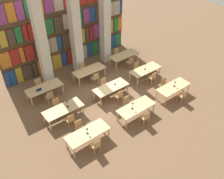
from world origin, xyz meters
name	(u,v)px	position (x,y,z in m)	size (l,w,h in m)	color
ground_plane	(110,96)	(0.00, 0.00, 0.00)	(40.00, 40.00, 0.00)	brown
bookshelf_bank	(67,30)	(0.02, 4.88, 2.65)	(9.78, 0.35, 5.50)	brown
pillar_left	(42,42)	(-2.38, 3.66, 3.00)	(0.59, 0.59, 6.00)	beige
pillar_center	(76,32)	(0.00, 3.66, 3.00)	(0.59, 0.59, 6.00)	beige
pillar_right	(105,23)	(2.38, 3.66, 3.00)	(0.59, 0.59, 6.00)	beige
reading_table_0	(88,134)	(-3.13, -2.32, 0.66)	(2.23, 0.92, 0.73)	tan
chair_0	(96,145)	(-3.15, -3.06, 0.49)	(0.42, 0.40, 0.90)	tan
chair_1	(80,127)	(-3.15, -1.58, 0.49)	(0.42, 0.40, 0.90)	tan
desk_lamp_0	(87,130)	(-3.16, -2.37, 0.99)	(0.14, 0.14, 0.39)	#232328
reading_table_1	(136,108)	(0.06, -2.37, 0.66)	(2.23, 0.92, 0.73)	tan
chair_2	(145,117)	(0.07, -3.11, 0.49)	(0.42, 0.40, 0.90)	tan
chair_3	(128,103)	(0.07, -1.63, 0.49)	(0.42, 0.40, 0.90)	tan
desk_lamp_1	(133,105)	(-0.21, -2.35, 1.03)	(0.14, 0.14, 0.45)	#232328
reading_table_2	(173,87)	(3.12, -2.38, 0.66)	(2.23, 0.92, 0.73)	tan
chair_4	(183,95)	(3.16, -3.12, 0.49)	(0.42, 0.40, 0.90)	tan
chair_5	(164,84)	(3.16, -1.64, 0.49)	(0.42, 0.40, 0.90)	tan
desk_lamp_2	(175,83)	(3.19, -2.40, 0.99)	(0.14, 0.14, 0.39)	#232328
reading_table_3	(63,110)	(-3.24, -0.02, 0.66)	(2.23, 0.92, 0.73)	tan
chair_6	(70,119)	(-3.25, -0.77, 0.49)	(0.42, 0.40, 0.90)	tan
chair_7	(57,105)	(-3.25, 0.72, 0.49)	(0.42, 0.40, 0.90)	tan
desk_lamp_3	(67,103)	(-2.95, -0.05, 1.04)	(0.14, 0.14, 0.47)	#232328
reading_table_4	(111,88)	(0.05, -0.06, 0.66)	(2.23, 0.92, 0.73)	tan
chair_8	(119,96)	(0.09, -0.81, 0.49)	(0.42, 0.40, 0.90)	tan
chair_9	(104,84)	(0.09, 0.68, 0.49)	(0.42, 0.40, 0.90)	tan
desk_lamp_4	(115,80)	(0.40, -0.01, 1.06)	(0.14, 0.14, 0.49)	#232328
reading_table_5	(145,70)	(3.10, 0.08, 0.66)	(2.23, 0.92, 0.73)	tan
chair_10	(152,77)	(3.05, -0.67, 0.49)	(0.42, 0.40, 0.90)	tan
chair_11	(137,68)	(3.05, 0.82, 0.49)	(0.42, 0.40, 0.90)	tan
desk_lamp_5	(145,65)	(3.06, 0.09, 1.06)	(0.14, 0.14, 0.49)	#232328
reading_table_6	(44,88)	(-3.22, 2.40, 0.66)	(2.23, 0.92, 0.73)	tan
chair_12	(50,97)	(-3.26, 1.66, 0.49)	(0.42, 0.40, 0.90)	tan
chair_13	(39,85)	(-3.26, 3.14, 0.49)	(0.42, 0.40, 0.90)	tan
laptop	(40,91)	(-3.62, 2.14, 0.77)	(0.32, 0.22, 0.21)	silver
reading_table_7	(89,71)	(0.03, 2.34, 0.66)	(2.23, 0.92, 0.73)	tan
chair_14	(95,78)	(0.01, 1.60, 0.49)	(0.42, 0.40, 0.90)	tan
chair_15	(83,68)	(0.01, 3.08, 0.49)	(0.42, 0.40, 0.90)	tan
reading_table_8	(124,56)	(3.18, 2.44, 0.66)	(2.23, 0.92, 0.73)	tan
chair_16	(130,62)	(3.15, 1.70, 0.49)	(0.42, 0.40, 0.90)	tan
chair_17	(117,54)	(3.15, 3.18, 0.49)	(0.42, 0.40, 0.90)	tan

